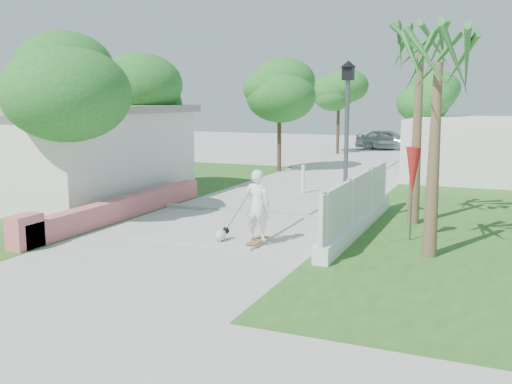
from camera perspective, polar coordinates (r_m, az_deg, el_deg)
The scene contains 22 objects.
ground at distance 12.12m, azimuth -11.49°, elevation -7.37°, with size 90.00×90.00×0.00m, color #B7B7B2.
path_strip at distance 30.46m, azimuth 10.30°, elevation 2.69°, with size 3.20×36.00×0.06m, color #B7B7B2.
curb at distance 17.23m, azimuth -0.15°, elevation -2.06°, with size 6.50×0.25×0.10m, color #999993.
grass_left at distance 22.48m, azimuth -14.69°, elevation 0.18°, with size 8.00×20.00×0.01m, color #2B5A1C.
grass_right at distance 17.86m, azimuth 23.73°, elevation -2.60°, with size 8.00×20.00×0.01m, color #2B5A1C.
pink_wall at distance 16.73m, azimuth -13.97°, elevation -1.76°, with size 0.45×8.20×0.80m.
house_left at distance 21.43m, azimuth -20.26°, elevation 3.88°, with size 8.40×7.40×3.23m.
lattice_fence at distance 15.17m, azimuth 10.24°, elevation -1.86°, with size 0.35×7.00×1.50m.
building_right at distance 27.62m, azimuth 21.69°, elevation 4.17°, with size 6.00×8.00×2.60m, color silver.
street_lamp at distance 15.52m, azimuth 9.04°, elevation 5.43°, with size 0.44×0.44×4.44m.
bollard at distance 20.76m, azimuth 4.72°, elevation 1.34°, with size 0.14×0.14×1.09m.
patio_umbrella at distance 14.26m, azimuth 15.40°, elevation 1.89°, with size 0.36×0.36×2.30m.
tree_left_near at distance 16.76m, azimuth -18.92°, elevation 10.10°, with size 3.60×3.60×5.28m.
tree_left_mid at distance 21.72m, azimuth -11.07°, elevation 9.25°, with size 3.20×3.20×4.85m.
tree_path_left at distance 27.27m, azimuth 2.40°, elevation 10.06°, with size 3.40×3.40×5.23m.
tree_path_right at distance 29.71m, azimuth 16.63°, elevation 8.99°, with size 3.00×3.00×4.79m.
tree_path_far at distance 36.74m, azimuth 8.30°, elevation 9.76°, with size 3.20×3.20×5.17m.
palm_far at distance 16.19m, azimuth 16.11°, elevation 12.63°, with size 1.80×1.80×5.30m.
palm_near at distance 12.80m, azimuth 17.74°, elevation 11.17°, with size 1.80×1.80×4.70m.
skateboarder at distance 13.52m, azimuth -0.13°, elevation -1.45°, with size 1.17×0.89×1.81m.
dog at distance 13.79m, azimuth -3.48°, elevation -4.28°, with size 0.34×0.55×0.38m.
parked_car at distance 39.91m, azimuth 13.00°, elevation 5.11°, with size 1.70×4.21×1.44m, color #A8AAB0.
Camera 1 is at (6.66, -9.53, 3.43)m, focal length 40.00 mm.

